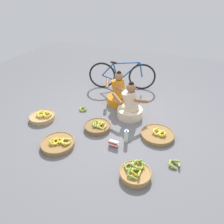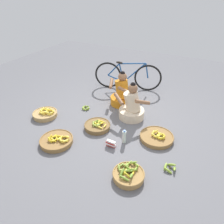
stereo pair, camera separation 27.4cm
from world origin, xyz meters
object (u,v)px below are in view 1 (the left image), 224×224
Objects in this scene: bicycle_leaning at (122,76)px; packet_carton_stack at (114,144)px; banana_basket_mid_right at (158,135)px; vendor_woman_behind at (118,94)px; banana_basket_near_vendor at (42,117)px; loose_bananas_back_right at (174,164)px; banana_basket_back_left at (135,173)px; banana_basket_mid_left at (58,143)px; loose_bananas_near_bicycle at (83,109)px; banana_basket_front_center at (97,126)px; water_bottle at (126,136)px; vendor_woman_front at (130,106)px.

bicycle_leaning reaches higher than packet_carton_stack.
packet_carton_stack is (-0.64, -0.55, 0.01)m from banana_basket_mid_right.
banana_basket_near_vendor is (-1.19, -1.21, -0.19)m from vendor_woman_behind.
banana_basket_back_left is at bearing -138.65° from loose_bananas_back_right.
bicycle_leaning is 2.95m from banana_basket_back_left.
loose_bananas_near_bicycle is at bearing 98.66° from banana_basket_mid_left.
banana_basket_mid_right is at bearing 8.59° from banana_basket_near_vendor.
banana_basket_back_left is (1.21, -2.68, -0.30)m from bicycle_leaning.
banana_basket_back_left is 0.77× the size of banana_basket_mid_right.
vendor_woman_behind is 2.15m from banana_basket_back_left.
banana_basket_front_center is at bearing 6.91° from banana_basket_near_vendor.
loose_bananas_near_bicycle is 0.76× the size of water_bottle.
banana_basket_mid_right is 1.19× the size of banana_basket_near_vendor.
loose_bananas_back_right is (1.70, -2.25, -0.33)m from bicycle_leaning.
banana_basket_near_vendor reaches higher than banana_basket_front_center.
banana_basket_front_center is at bearing 143.67° from packet_carton_stack.
vendor_woman_behind reaches higher than vendor_woman_front.
water_bottle reaches higher than loose_bananas_near_bicycle.
water_bottle is at bearing -67.38° from bicycle_leaning.
banana_basket_near_vendor reaches higher than packet_carton_stack.
loose_bananas_back_right is (0.49, 0.43, -0.03)m from banana_basket_back_left.
banana_basket_mid_left is (-0.41, -0.70, -0.00)m from banana_basket_front_center.
bicycle_leaning is at bearing 117.64° from vendor_woman_front.
banana_basket_front_center is 1.55m from loose_bananas_back_right.
vendor_woman_front reaches higher than banana_basket_mid_right.
packet_carton_stack is at bearing -138.96° from banana_basket_mid_right.
banana_basket_front_center is at bearing 59.82° from banana_basket_mid_left.
vendor_woman_front is at bearing 147.05° from banana_basket_mid_right.
water_bottle is (-0.38, 0.69, 0.06)m from banana_basket_back_left.
packet_carton_stack is (0.88, 0.35, 0.01)m from banana_basket_mid_left.
packet_carton_stack is at bearing 177.46° from loose_bananas_back_right.
water_bottle is (1.81, 0.00, 0.06)m from banana_basket_near_vendor.
bicycle_leaning is at bearing 114.35° from banana_basket_back_left.
vendor_woman_behind reaches higher than banana_basket_mid_right.
vendor_woman_front is 1.31× the size of banana_basket_mid_right.
loose_bananas_back_right is 0.91m from water_bottle.
bicycle_leaning is 2.24m from banana_basket_near_vendor.
bicycle_leaning is 6.42× the size of water_bottle.
vendor_woman_behind is 1.09m from banana_basket_front_center.
vendor_woman_behind is at bearing 108.12° from packet_carton_stack.
vendor_woman_front is 1.02m from packet_carton_stack.
water_bottle reaches higher than banana_basket_front_center.
bicycle_leaning is at bearing 107.09° from packet_carton_stack.
banana_basket_back_left is at bearing -5.08° from banana_basket_mid_left.
loose_bananas_near_bicycle is 1.38m from water_bottle.
banana_basket_back_left reaches higher than packet_carton_stack.
banana_basket_front_center is 0.99× the size of banana_basket_near_vendor.
banana_basket_back_left is 0.92× the size of banana_basket_near_vendor.
banana_basket_back_left is at bearing -39.41° from loose_bananas_near_bicycle.
vendor_woman_front is 0.48× the size of bicycle_leaning.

